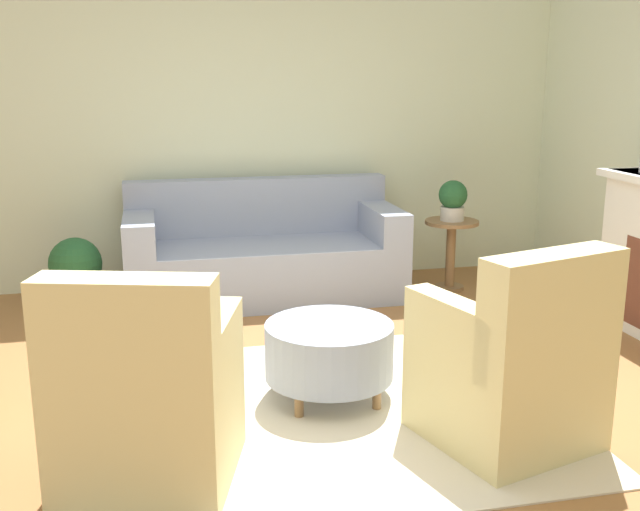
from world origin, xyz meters
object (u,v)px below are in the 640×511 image
(couch, at_px, (264,256))
(potted_plant_on_side_table, at_px, (453,199))
(ottoman_table, at_px, (329,351))
(potted_plant_floor, at_px, (76,273))
(side_table, at_px, (451,244))
(armchair_left, at_px, (147,402))
(armchair_right, at_px, (514,368))

(couch, relative_size, potted_plant_on_side_table, 6.52)
(ottoman_table, xyz_separation_m, potted_plant_floor, (-1.53, 1.95, 0.03))
(couch, bearing_deg, potted_plant_on_side_table, -5.70)
(potted_plant_floor, bearing_deg, ottoman_table, -51.92)
(side_table, relative_size, potted_plant_floor, 1.01)
(ottoman_table, bearing_deg, potted_plant_floor, 128.08)
(couch, bearing_deg, potted_plant_floor, -174.39)
(couch, height_order, side_table, couch)
(armchair_left, height_order, ottoman_table, armchair_left)
(couch, relative_size, ottoman_table, 3.05)
(couch, height_order, armchair_left, armchair_left)
(armchair_left, distance_m, ottoman_table, 1.24)
(couch, xyz_separation_m, side_table, (1.58, -0.16, 0.06))
(side_table, bearing_deg, potted_plant_on_side_table, 0.00)
(armchair_right, xyz_separation_m, potted_plant_floor, (-2.29, 2.68, -0.08))
(potted_plant_on_side_table, bearing_deg, armchair_left, -133.56)
(armchair_right, relative_size, potted_plant_on_side_table, 2.98)
(armchair_right, height_order, potted_plant_on_side_table, armchair_right)
(couch, height_order, armchair_right, armchair_right)
(armchair_right, bearing_deg, side_table, 73.84)
(armchair_left, height_order, potted_plant_on_side_table, armchair_left)
(armchair_right, xyz_separation_m, potted_plant_on_side_table, (0.77, 2.66, 0.38))
(armchair_left, xyz_separation_m, ottoman_table, (1.00, 0.73, -0.11))
(armchair_left, bearing_deg, armchair_right, 0.00)
(ottoman_table, height_order, potted_plant_floor, potted_plant_floor)
(couch, height_order, ottoman_table, couch)
(couch, distance_m, armchair_right, 2.94)
(armchair_left, bearing_deg, couch, 71.42)
(ottoman_table, distance_m, side_table, 2.47)
(potted_plant_floor, bearing_deg, armchair_right, -49.48)
(ottoman_table, height_order, side_table, side_table)
(armchair_right, distance_m, potted_plant_floor, 3.52)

